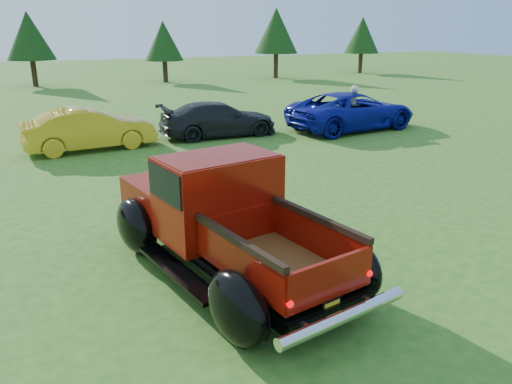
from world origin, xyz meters
name	(u,v)px	position (x,y,z in m)	size (l,w,h in m)	color
ground	(265,252)	(0.00, 0.00, 0.00)	(120.00, 120.00, 0.00)	#28611B
tree_mid_left	(29,36)	(-3.00, 31.00, 3.38)	(3.20, 3.20, 5.00)	#332114
tree_mid_right	(164,41)	(6.00, 30.00, 2.97)	(2.82, 2.82, 4.40)	#332114
tree_east	(276,31)	(15.00, 29.50, 3.66)	(3.46, 3.46, 5.40)	#332114
tree_far_east	(362,35)	(24.00, 30.50, 3.25)	(3.07, 3.07, 4.80)	#332114
pickup_truck	(218,215)	(-0.94, -0.12, 0.94)	(3.30, 5.62, 1.98)	black
show_car_yellow	(89,129)	(-1.89, 9.82, 0.71)	(1.49, 4.28, 1.41)	gold
show_car_grey	(218,119)	(2.86, 10.13, 0.65)	(1.81, 4.46, 1.29)	black
show_car_blue	(352,111)	(8.23, 9.10, 0.75)	(2.50, 5.41, 1.50)	#0C128B
spectator	(352,108)	(8.20, 9.06, 0.88)	(0.64, 0.42, 1.77)	beige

